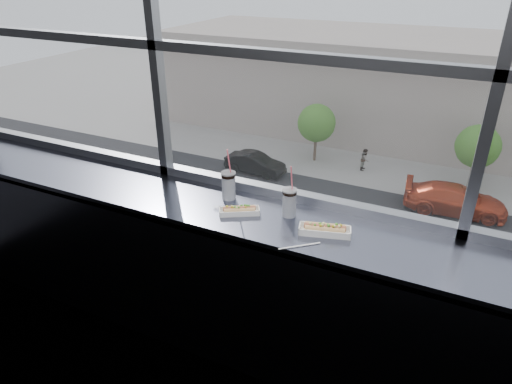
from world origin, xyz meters
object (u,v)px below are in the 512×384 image
at_px(car_near_a, 165,202).
at_px(car_far_b, 456,195).
at_px(hotdog_tray_right, 325,229).
at_px(soda_cup_right, 289,201).
at_px(pedestrian_a, 365,157).
at_px(wrapper, 218,207).
at_px(car_near_b, 286,231).
at_px(soda_cup_left, 229,184).
at_px(loose_straw, 299,246).
at_px(tree_left, 317,123).
at_px(car_far_a, 255,160).
at_px(tree_center, 478,146).
at_px(hotdog_tray_left, 239,210).
at_px(car_near_c, 451,272).

xyz_separation_m(car_near_a, car_far_b, (14.96, 8.00, 0.06)).
height_order(hotdog_tray_right, soda_cup_right, soda_cup_right).
distance_m(soda_cup_right, pedestrian_a, 30.68).
xyz_separation_m(hotdog_tray_right, wrapper, (-0.69, -0.01, -0.02)).
xyz_separation_m(car_near_b, car_far_b, (7.52, 8.00, 0.02)).
height_order(soda_cup_left, loose_straw, soda_cup_left).
height_order(soda_cup_left, car_far_b, soda_cup_left).
height_order(loose_straw, tree_left, loose_straw).
xyz_separation_m(soda_cup_right, car_far_b, (1.21, 24.21, -11.02)).
height_order(car_far_a, tree_left, tree_left).
xyz_separation_m(car_near_a, tree_left, (4.89, 12.00, 1.82)).
bearing_deg(tree_left, loose_straw, -72.41).
bearing_deg(soda_cup_left, hotdog_tray_right, -11.85).
distance_m(loose_straw, tree_center, 29.98).
xyz_separation_m(car_far_b, tree_center, (0.66, 4.00, 1.76)).
bearing_deg(hotdog_tray_right, loose_straw, -129.46).
relative_size(hotdog_tray_left, car_far_a, 0.04).
bearing_deg(car_far_b, car_far_a, 84.45).
xyz_separation_m(car_near_b, car_far_a, (-5.58, 8.00, -0.15)).
height_order(car_near_b, car_far_b, car_far_b).
bearing_deg(soda_cup_right, car_near_a, 130.31).
height_order(soda_cup_left, pedestrian_a, soda_cup_left).
xyz_separation_m(hotdog_tray_left, car_near_a, (-13.47, 16.32, -11.00)).
relative_size(soda_cup_left, pedestrian_a, 0.19).
xyz_separation_m(car_near_c, pedestrian_a, (-6.67, 11.89, -0.20)).
bearing_deg(pedestrian_a, car_near_a, 143.92).
bearing_deg(hotdog_tray_left, loose_straw, -51.64).
xyz_separation_m(loose_straw, tree_center, (1.69, 28.50, -9.17)).
height_order(hotdog_tray_right, loose_straw, hotdog_tray_right).
distance_m(wrapper, pedestrian_a, 30.68).
xyz_separation_m(soda_cup_right, loose_straw, (0.18, -0.29, -0.09)).
bearing_deg(soda_cup_right, car_near_b, 111.25).
relative_size(hotdog_tray_left, soda_cup_left, 0.72).
relative_size(loose_straw, car_far_b, 0.04).
bearing_deg(tree_left, car_near_b, -77.99).
distance_m(wrapper, car_near_a, 23.76).
distance_m(car_near_b, tree_left, 12.40).
height_order(wrapper, car_far_a, wrapper).
distance_m(loose_straw, wrapper, 0.63).
distance_m(hotdog_tray_left, car_near_c, 19.74).
distance_m(soda_cup_right, car_far_a, 29.19).
relative_size(soda_cup_left, loose_straw, 1.47).
height_order(hotdog_tray_right, tree_center, hotdog_tray_right).
bearing_deg(soda_cup_left, tree_left, 106.65).
bearing_deg(tree_center, tree_left, 180.00).
bearing_deg(hotdog_tray_right, car_near_b, 96.39).
bearing_deg(car_far_a, car_near_c, -117.61).
distance_m(soda_cup_left, pedestrian_a, 30.57).
bearing_deg(loose_straw, car_near_a, 89.78).
xyz_separation_m(soda_cup_left, tree_center, (2.31, 28.17, -9.26)).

